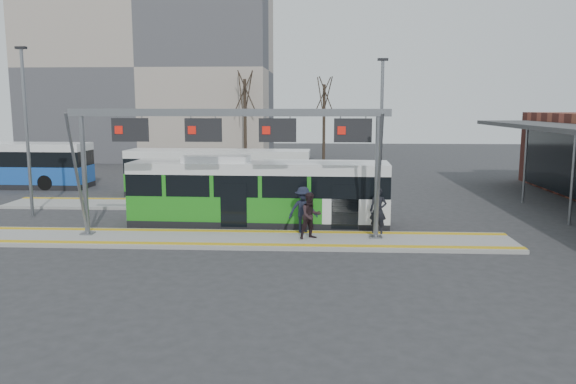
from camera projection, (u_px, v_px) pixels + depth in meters
name	position (u px, v px, depth m)	size (l,w,h in m)	color
ground	(241.00, 241.00, 22.89)	(120.00, 120.00, 0.00)	#2D2D30
platform_main	(241.00, 239.00, 22.87)	(22.00, 3.00, 0.15)	gray
platform_second	(189.00, 204.00, 30.98)	(20.00, 3.00, 0.15)	gray
tactile_main	(241.00, 237.00, 22.86)	(22.00, 2.65, 0.02)	gold
tactile_second	(193.00, 199.00, 32.11)	(20.00, 0.35, 0.02)	gold
gantry	(232.00, 135.00, 22.50)	(13.00, 1.68, 5.20)	slate
apartment_block	(153.00, 69.00, 57.76)	(24.50, 12.50, 18.40)	#AA9C8E
hero_bus	(259.00, 193.00, 25.82)	(11.82, 2.86, 3.23)	black
bg_bus_green	(219.00, 173.00, 34.49)	(11.21, 2.60, 2.79)	black
bg_bus_blue	(4.00, 165.00, 37.77)	(11.58, 2.83, 3.01)	black
passenger_a	(378.00, 211.00, 23.50)	(0.71, 0.46, 1.94)	black
passenger_b	(311.00, 216.00, 22.58)	(0.91, 0.71, 1.87)	black
passenger_c	(303.00, 210.00, 23.66)	(1.26, 0.72, 1.95)	black
tree_left	(245.00, 91.00, 50.45)	(1.40, 1.40, 8.87)	#382B21
tree_mid	(324.00, 96.00, 53.03)	(1.40, 1.40, 8.45)	#382B21
tree_far	(92.00, 92.00, 55.41)	(1.40, 1.40, 8.92)	#382B21
lamp_west	(27.00, 128.00, 27.33)	(0.50, 0.25, 8.26)	slate
lamp_east	(381.00, 134.00, 27.47)	(0.50, 0.25, 7.73)	slate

